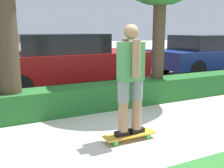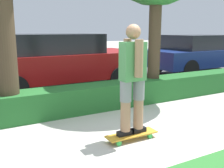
# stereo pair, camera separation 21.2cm
# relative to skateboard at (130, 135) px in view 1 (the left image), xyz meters

# --- Properties ---
(ground_plane) EXTENTS (60.00, 60.00, 0.00)m
(ground_plane) POSITION_rel_skateboard_xyz_m (0.07, 0.09, -0.08)
(ground_plane) COLOR #BCB7AD
(street_asphalt) EXTENTS (17.92, 5.00, 0.01)m
(street_asphalt) POSITION_rel_skateboard_xyz_m (0.07, 4.29, -0.07)
(street_asphalt) COLOR #474749
(street_asphalt) RESTS_ON ground_plane
(hedge_row) EXTENTS (17.92, 0.60, 0.52)m
(hedge_row) POSITION_rel_skateboard_xyz_m (0.07, 1.69, 0.18)
(hedge_row) COLOR #236028
(hedge_row) RESTS_ON ground_plane
(skateboard) EXTENTS (0.81, 0.24, 0.10)m
(skateboard) POSITION_rel_skateboard_xyz_m (0.00, 0.00, 0.00)
(skateboard) COLOR gold
(skateboard) RESTS_ON ground_plane
(skater_person) EXTENTS (0.49, 0.42, 1.62)m
(skater_person) POSITION_rel_skateboard_xyz_m (0.00, 0.00, 0.88)
(skater_person) COLOR black
(skater_person) RESTS_ON skateboard
(parked_car_middle) EXTENTS (4.48, 2.08, 1.52)m
(parked_car_middle) POSITION_rel_skateboard_xyz_m (0.15, 4.00, 0.71)
(parked_car_middle) COLOR maroon
(parked_car_middle) RESTS_ON ground_plane
(parked_car_rear) EXTENTS (4.24, 1.95, 1.44)m
(parked_car_rear) POSITION_rel_skateboard_xyz_m (5.49, 3.94, 0.69)
(parked_car_rear) COLOR navy
(parked_car_rear) RESTS_ON ground_plane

